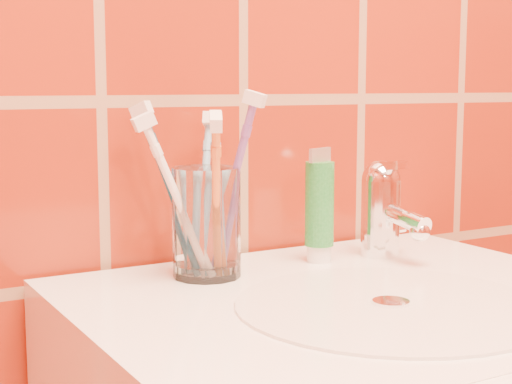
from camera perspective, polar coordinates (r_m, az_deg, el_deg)
glass_tumbler at (r=0.86m, az=-3.63°, el=-2.23°), size 0.09×0.09×0.12m
toothpaste_tube at (r=0.94m, az=4.64°, el=-1.24°), size 0.04×0.03×0.14m
faucet at (r=0.98m, az=9.22°, el=-0.96°), size 0.05×0.11×0.12m
toothbrush_0 at (r=0.82m, az=-2.93°, el=-0.63°), size 0.11×0.15×0.21m
toothbrush_1 at (r=0.89m, az=-3.81°, el=-0.12°), size 0.14×0.15×0.20m
toothbrush_2 at (r=0.83m, az=-5.68°, el=-0.57°), size 0.11×0.10×0.18m
toothbrush_3 at (r=0.85m, az=-1.75°, el=0.42°), size 0.12×0.13×0.22m
toothbrush_4 at (r=0.87m, az=-6.15°, el=0.04°), size 0.14×0.17×0.21m
toothbrush_5 at (r=0.84m, az=-2.94°, el=-0.44°), size 0.08×0.11×0.20m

